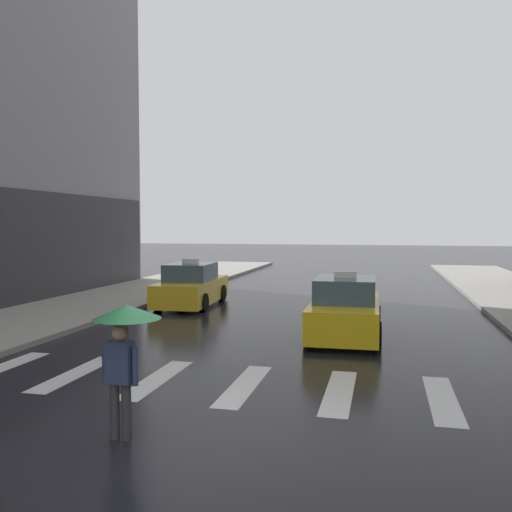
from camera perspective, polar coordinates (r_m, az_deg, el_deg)
The scene contains 5 objects.
ground_plane at distance 7.91m, azimuth -7.02°, elevation -19.47°, with size 160.00×160.00×0.00m, color black.
crosswalk_markings at distance 10.61m, azimuth -1.23°, elevation -13.45°, with size 11.30×2.80×0.01m.
taxi_lead at distance 15.16m, azimuth 9.41°, elevation -5.64°, with size 1.99×4.57×1.80m.
taxi_second at distance 20.71m, azimuth -6.84°, elevation -3.24°, with size 2.10×4.62×1.80m.
pedestrian_with_umbrella at distance 7.90m, azimuth -13.72°, elevation -8.05°, with size 0.96×0.96×1.94m.
Camera 1 is at (2.55, -6.84, 3.05)m, focal length 37.88 mm.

